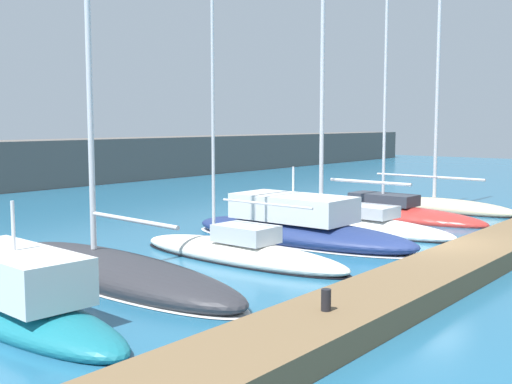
% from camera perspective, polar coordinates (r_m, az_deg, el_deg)
% --- Properties ---
extents(ground_plane, '(120.00, 120.00, 0.00)m').
position_cam_1_polar(ground_plane, '(21.42, 14.93, -5.68)').
color(ground_plane, '#236084').
extents(dock_pier, '(29.02, 2.08, 0.57)m').
position_cam_1_polar(dock_pier, '(20.81, 18.90, -5.34)').
color(dock_pier, brown).
rests_on(dock_pier, ground_plane).
extents(motorboat_teal_nearest, '(2.63, 8.38, 2.95)m').
position_cam_1_polar(motorboat_teal_nearest, '(15.40, -20.65, -8.81)').
color(motorboat_teal_nearest, '#19707F').
rests_on(motorboat_teal_nearest, ground_plane).
extents(sailboat_charcoal_second, '(3.46, 10.45, 21.15)m').
position_cam_1_polar(sailboat_charcoal_second, '(18.27, -12.51, -6.41)').
color(sailboat_charcoal_second, '#2D2D33').
rests_on(sailboat_charcoal_second, ground_plane).
extents(sailboat_ivory_third, '(2.27, 8.29, 15.65)m').
position_cam_1_polar(sailboat_ivory_third, '(20.59, -1.46, -5.18)').
color(sailboat_ivory_third, silver).
rests_on(sailboat_ivory_third, ground_plane).
extents(motorboat_navy_fourth, '(3.20, 9.56, 2.93)m').
position_cam_1_polar(motorboat_navy_fourth, '(23.77, 3.62, -3.16)').
color(motorboat_navy_fourth, navy).
rests_on(motorboat_navy_fourth, ground_plane).
extents(sailboat_white_fifth, '(2.67, 9.57, 20.46)m').
position_cam_1_polar(sailboat_white_fifth, '(26.47, 7.98, -2.38)').
color(sailboat_white_fifth, white).
rests_on(sailboat_white_fifth, ground_plane).
extents(sailboat_red_sixth, '(2.78, 9.13, 18.10)m').
position_cam_1_polar(sailboat_red_sixth, '(30.05, 11.70, -1.74)').
color(sailboat_red_sixth, '#B72D28').
rests_on(sailboat_red_sixth, ground_plane).
extents(sailboat_sand_seventh, '(2.24, 7.25, 14.35)m').
position_cam_1_polar(sailboat_sand_seventh, '(32.91, 16.31, -1.01)').
color(sailboat_sand_seventh, beige).
rests_on(sailboat_sand_seventh, ground_plane).
extents(dock_bollard, '(0.20, 0.20, 0.44)m').
position_cam_1_polar(dock_bollard, '(13.13, 6.17, -9.42)').
color(dock_bollard, black).
rests_on(dock_bollard, dock_pier).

